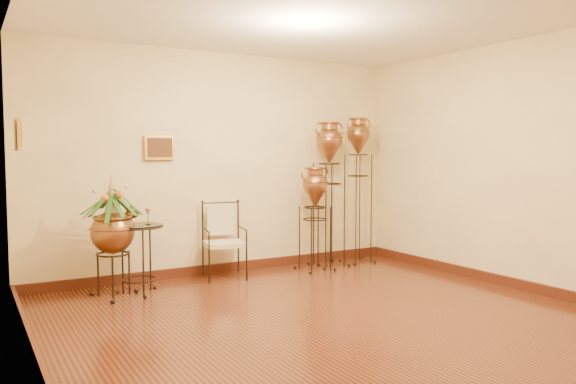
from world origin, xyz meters
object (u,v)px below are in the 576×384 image
planter_urn (112,227)px  armchair (224,241)px  amphora_tall (358,188)px  amphora_mid (329,193)px  side_table (139,258)px

planter_urn → armchair: planter_urn is taller
amphora_tall → armchair: 2.11m
amphora_mid → side_table: 2.73m
amphora_tall → planter_urn: 3.44m
armchair → amphora_mid: bearing=11.4°
amphora_mid → side_table: bearing=-175.4°
amphora_tall → planter_urn: size_ratio=1.51×
side_table → armchair: bearing=10.8°
amphora_tall → amphora_mid: bearing=180.0°
amphora_tall → armchair: amphora_tall is taller
side_table → amphora_tall: bearing=3.9°
amphora_mid → armchair: (-1.54, 0.00, -0.53)m
amphora_tall → planter_urn: (-3.42, -0.23, -0.29)m
amphora_tall → armchair: bearing=180.0°
planter_urn → armchair: size_ratio=1.45×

